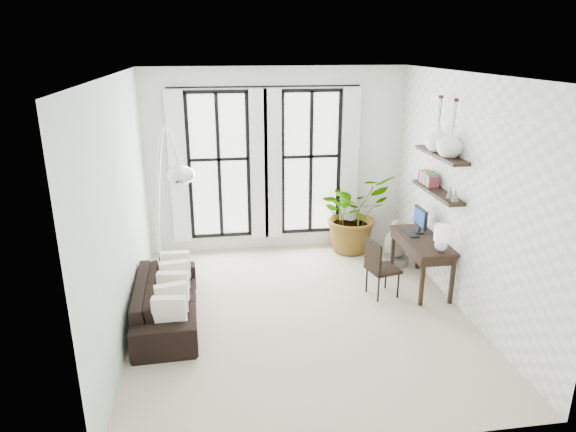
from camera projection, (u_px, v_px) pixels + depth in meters
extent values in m
plane|color=#BBB195|center=(300.00, 314.00, 7.10)|extent=(5.00, 5.00, 0.00)
plane|color=white|center=(302.00, 75.00, 6.07)|extent=(5.00, 5.00, 0.00)
plane|color=silver|center=(120.00, 212.00, 6.27)|extent=(0.00, 5.00, 5.00)
plane|color=white|center=(466.00, 196.00, 6.90)|extent=(0.00, 5.00, 5.00)
plane|color=white|center=(277.00, 161.00, 8.93)|extent=(4.50, 0.00, 4.50)
cube|color=white|center=(219.00, 166.00, 8.78)|extent=(1.00, 0.02, 2.50)
cube|color=white|center=(178.00, 169.00, 8.59)|extent=(0.30, 0.04, 2.60)
cube|color=white|center=(259.00, 166.00, 8.78)|extent=(0.30, 0.04, 2.60)
cube|color=white|center=(311.00, 163.00, 9.00)|extent=(1.00, 0.02, 2.50)
cube|color=white|center=(273.00, 166.00, 8.81)|extent=(0.30, 0.04, 2.60)
cube|color=white|center=(350.00, 163.00, 9.00)|extent=(0.30, 0.04, 2.60)
cylinder|color=black|center=(265.00, 86.00, 8.38)|extent=(3.20, 0.03, 0.03)
cube|color=black|center=(437.00, 192.00, 7.45)|extent=(0.25, 1.30, 0.05)
cube|color=black|center=(441.00, 155.00, 7.28)|extent=(0.25, 1.30, 0.05)
cube|color=#B12C51|center=(423.00, 175.00, 7.93)|extent=(0.16, 0.04, 0.18)
cube|color=#3231AC|center=(424.00, 176.00, 7.89)|extent=(0.16, 0.04, 0.18)
cube|color=yellow|center=(425.00, 177.00, 7.85)|extent=(0.16, 0.04, 0.18)
cube|color=#2F8F45|center=(427.00, 177.00, 7.80)|extent=(0.16, 0.04, 0.18)
cube|color=purple|center=(428.00, 178.00, 7.76)|extent=(0.16, 0.03, 0.18)
cube|color=gold|center=(429.00, 179.00, 7.72)|extent=(0.16, 0.03, 0.18)
cube|color=#434343|center=(430.00, 180.00, 7.68)|extent=(0.16, 0.03, 0.18)
cube|color=#36BD9B|center=(431.00, 180.00, 7.64)|extent=(0.16, 0.03, 0.18)
cube|color=gray|center=(433.00, 181.00, 7.59)|extent=(0.16, 0.03, 0.18)
cube|color=brown|center=(434.00, 182.00, 7.55)|extent=(0.16, 0.03, 0.18)
cone|color=slate|center=(450.00, 192.00, 7.04)|extent=(0.10, 0.10, 0.18)
cone|color=slate|center=(455.00, 195.00, 6.90)|extent=(0.10, 0.10, 0.18)
imported|color=black|center=(167.00, 301.00, 6.84)|extent=(0.85, 2.04, 0.59)
cube|color=white|center=(169.00, 312.00, 6.13)|extent=(0.40, 0.12, 0.40)
cube|color=white|center=(171.00, 299.00, 6.46)|extent=(0.40, 0.12, 0.40)
cube|color=white|center=(173.00, 286.00, 6.79)|extent=(0.40, 0.12, 0.40)
cube|color=white|center=(175.00, 275.00, 7.11)|extent=(0.40, 0.12, 0.40)
cube|color=white|center=(176.00, 265.00, 7.44)|extent=(0.40, 0.12, 0.40)
imported|color=#2D7228|center=(353.00, 213.00, 9.07)|extent=(1.60, 1.51, 1.41)
cube|color=black|center=(423.00, 240.00, 7.67)|extent=(0.56, 1.32, 0.04)
cube|color=black|center=(421.00, 246.00, 7.69)|extent=(0.51, 1.26, 0.12)
cube|color=black|center=(422.00, 282.00, 7.19)|extent=(0.05, 0.05, 0.73)
cube|color=black|center=(452.00, 280.00, 7.25)|extent=(0.05, 0.05, 0.73)
cube|color=black|center=(393.00, 249.00, 8.33)|extent=(0.05, 0.05, 0.73)
cube|color=black|center=(419.00, 248.00, 8.39)|extent=(0.05, 0.05, 0.73)
cube|color=black|center=(421.00, 217.00, 7.83)|extent=(0.04, 0.42, 0.30)
cube|color=navy|center=(419.00, 218.00, 7.82)|extent=(0.00, 0.36, 0.24)
cube|color=black|center=(410.00, 233.00, 7.88)|extent=(0.15, 0.40, 0.02)
sphere|color=silver|center=(441.00, 246.00, 7.17)|extent=(0.18, 0.18, 0.18)
cylinder|color=white|center=(442.00, 233.00, 7.10)|extent=(0.22, 0.22, 0.22)
cube|color=black|center=(383.00, 269.00, 7.50)|extent=(0.50, 0.50, 0.05)
cube|color=black|center=(373.00, 257.00, 7.36)|extent=(0.13, 0.41, 0.46)
cylinder|color=black|center=(375.00, 289.00, 7.39)|extent=(0.03, 0.03, 0.39)
cylinder|color=black|center=(397.00, 287.00, 7.44)|extent=(0.03, 0.03, 0.39)
cylinder|color=black|center=(368.00, 279.00, 7.71)|extent=(0.03, 0.03, 0.39)
cylinder|color=black|center=(389.00, 277.00, 7.75)|extent=(0.03, 0.03, 0.39)
cylinder|color=silver|center=(164.00, 297.00, 7.45)|extent=(0.39, 0.39, 0.11)
cylinder|color=silver|center=(161.00, 263.00, 7.27)|extent=(0.04, 0.04, 1.08)
ellipsoid|color=silver|center=(181.00, 175.00, 6.38)|extent=(0.35, 0.35, 0.22)
cylinder|color=slate|center=(395.00, 260.00, 8.68)|extent=(0.44, 0.44, 0.13)
ellipsoid|color=slate|center=(396.00, 243.00, 8.58)|extent=(0.40, 0.40, 0.48)
sphere|color=slate|center=(398.00, 226.00, 8.48)|extent=(0.22, 0.22, 0.22)
imported|color=white|center=(450.00, 143.00, 6.97)|extent=(0.37, 0.37, 0.38)
imported|color=white|center=(438.00, 138.00, 7.35)|extent=(0.37, 0.37, 0.38)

